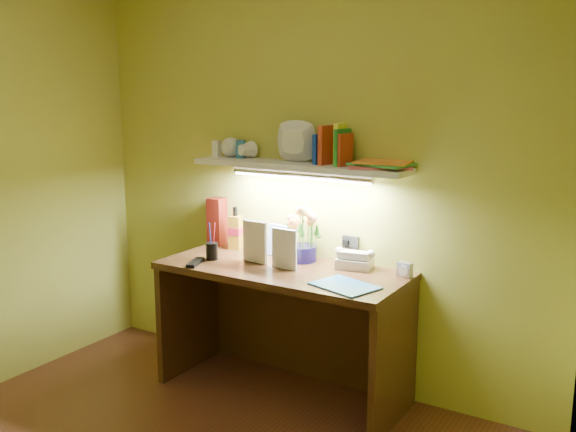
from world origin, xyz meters
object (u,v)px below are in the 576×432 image
object	(u,v)px
telephone	(355,258)
desk_clock	(405,270)
whisky_bottle	(235,228)
desk	(282,331)
flower_bouquet	(302,234)

from	to	relation	value
telephone	desk_clock	bearing A→B (deg)	-12.21
desk_clock	whisky_bottle	bearing A→B (deg)	-171.62
desk	whisky_bottle	xyz separation A→B (m)	(-0.47, 0.21, 0.51)
desk	flower_bouquet	size ratio (longest dim) A/B	4.51
desk_clock	whisky_bottle	distance (m)	1.12
telephone	whisky_bottle	xyz separation A→B (m)	(-0.82, 0.01, 0.08)
desk	desk_clock	world-z (taller)	desk_clock
desk_clock	whisky_bottle	world-z (taller)	whisky_bottle
flower_bouquet	whisky_bottle	distance (m)	0.49
flower_bouquet	desk_clock	world-z (taller)	flower_bouquet
desk	flower_bouquet	distance (m)	0.56
desk_clock	flower_bouquet	bearing A→B (deg)	-170.16
desk_clock	telephone	bearing A→B (deg)	-173.13
flower_bouquet	telephone	bearing A→B (deg)	2.67
flower_bouquet	desk	bearing A→B (deg)	-96.22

